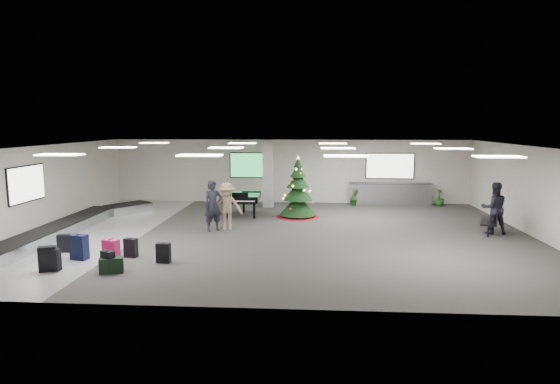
# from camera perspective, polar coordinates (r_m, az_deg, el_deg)

# --- Properties ---
(ground) EXTENTS (18.00, 18.00, 0.00)m
(ground) POSITION_cam_1_polar(r_m,az_deg,el_deg) (17.20, 0.19, -5.12)
(ground) COLOR #353330
(ground) RESTS_ON ground
(room_envelope) EXTENTS (18.02, 14.02, 3.21)m
(room_envelope) POSITION_cam_1_polar(r_m,az_deg,el_deg) (17.51, -0.92, 2.85)
(room_envelope) COLOR #B8B3A8
(room_envelope) RESTS_ON ground
(baggage_carousel) EXTENTS (2.28, 9.71, 0.43)m
(baggage_carousel) POSITION_cam_1_polar(r_m,az_deg,el_deg) (19.23, -23.90, -3.76)
(baggage_carousel) COLOR silver
(baggage_carousel) RESTS_ON ground
(service_counter) EXTENTS (4.05, 0.65, 1.08)m
(service_counter) POSITION_cam_1_polar(r_m,az_deg,el_deg) (23.93, 13.27, -0.19)
(service_counter) COLOR silver
(service_counter) RESTS_ON ground
(suitcase_0) EXTENTS (0.51, 0.40, 0.72)m
(suitcase_0) POSITION_cam_1_polar(r_m,az_deg,el_deg) (14.36, -26.48, -7.31)
(suitcase_0) COLOR black
(suitcase_0) RESTS_ON ground
(suitcase_1) EXTENTS (0.43, 0.36, 0.61)m
(suitcase_1) POSITION_cam_1_polar(r_m,az_deg,el_deg) (13.64, -20.24, -7.96)
(suitcase_1) COLOR black
(suitcase_1) RESTS_ON ground
(pink_suitcase) EXTENTS (0.52, 0.39, 0.74)m
(pink_suitcase) POSITION_cam_1_polar(r_m,az_deg,el_deg) (14.37, -19.88, -6.87)
(pink_suitcase) COLOR #D41B5A
(pink_suitcase) RESTS_ON ground
(suitcase_3) EXTENTS (0.41, 0.27, 0.60)m
(suitcase_3) POSITION_cam_1_polar(r_m,az_deg,el_deg) (14.93, -17.73, -6.49)
(suitcase_3) COLOR black
(suitcase_3) RESTS_ON ground
(navy_suitcase) EXTENTS (0.54, 0.39, 0.78)m
(navy_suitcase) POSITION_cam_1_polar(r_m,az_deg,el_deg) (15.16, -23.28, -6.19)
(navy_suitcase) COLOR black
(navy_suitcase) RESTS_ON ground
(suitcase_5) EXTENTS (0.42, 0.23, 0.64)m
(suitcase_5) POSITION_cam_1_polar(r_m,az_deg,el_deg) (14.33, -26.02, -7.47)
(suitcase_5) COLOR black
(suitcase_5) RESTS_ON ground
(green_duffel) EXTENTS (0.69, 0.50, 0.43)m
(green_duffel) POSITION_cam_1_polar(r_m,az_deg,el_deg) (13.61, -19.86, -8.38)
(green_duffel) COLOR black
(green_duffel) RESTS_ON ground
(suitcase_7) EXTENTS (0.41, 0.23, 0.60)m
(suitcase_7) POSITION_cam_1_polar(r_m,az_deg,el_deg) (14.07, -14.02, -7.23)
(suitcase_7) COLOR black
(suitcase_7) RESTS_ON ground
(suitcase_8) EXTENTS (0.42, 0.29, 0.59)m
(suitcase_8) POSITION_cam_1_polar(r_m,az_deg,el_deg) (16.23, -24.81, -5.69)
(suitcase_8) COLOR black
(suitcase_8) RESTS_ON ground
(christmas_tree) EXTENTS (1.88, 1.88, 2.68)m
(christmas_tree) POSITION_cam_1_polar(r_m,az_deg,el_deg) (20.16, 2.20, -0.47)
(christmas_tree) COLOR maroon
(christmas_tree) RESTS_ON ground
(grand_piano) EXTENTS (1.59, 2.00, 1.12)m
(grand_piano) POSITION_cam_1_polar(r_m,az_deg,el_deg) (20.50, -4.68, -0.70)
(grand_piano) COLOR black
(grand_piano) RESTS_ON ground
(bench) EXTENTS (1.12, 1.70, 1.02)m
(bench) POSITION_cam_1_polar(r_m,az_deg,el_deg) (18.82, 24.48, -2.92)
(bench) COLOR black
(bench) RESTS_ON ground
(traveler_a) EXTENTS (0.83, 0.76, 1.91)m
(traveler_a) POSITION_cam_1_polar(r_m,az_deg,el_deg) (17.67, -8.15, -1.68)
(traveler_a) COLOR black
(traveler_a) RESTS_ON ground
(traveler_b) EXTENTS (1.25, 0.84, 1.79)m
(traveler_b) POSITION_cam_1_polar(r_m,az_deg,el_deg) (17.82, -6.48, -1.76)
(traveler_b) COLOR #9B7D60
(traveler_b) RESTS_ON ground
(traveler_bench) EXTENTS (0.95, 0.76, 1.90)m
(traveler_bench) POSITION_cam_1_polar(r_m,az_deg,el_deg) (18.78, 24.64, -1.79)
(traveler_bench) COLOR black
(traveler_bench) RESTS_ON ground
(potted_plant_left) EXTENTS (0.54, 0.49, 0.79)m
(potted_plant_left) POSITION_cam_1_polar(r_m,az_deg,el_deg) (23.24, 9.07, -0.70)
(potted_plant_left) COLOR #133D15
(potted_plant_left) RESTS_ON ground
(potted_plant_right) EXTENTS (0.56, 0.56, 0.84)m
(potted_plant_right) POSITION_cam_1_polar(r_m,az_deg,el_deg) (24.21, 18.91, -0.62)
(potted_plant_right) COLOR #133D15
(potted_plant_right) RESTS_ON ground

